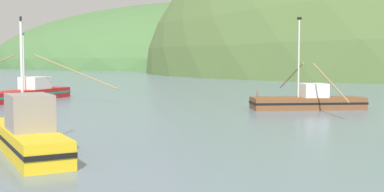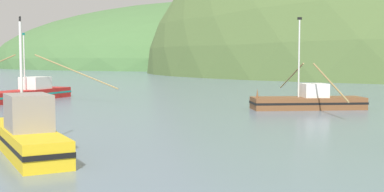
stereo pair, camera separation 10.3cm
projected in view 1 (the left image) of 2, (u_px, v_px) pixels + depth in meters
hill_mid_left at (225, 67)px, 234.26m from camera, size 217.17×173.74×58.14m
fishing_boat_yellow at (27, 134)px, 21.63m from camera, size 7.53×7.97×5.85m
fishing_boat_red at (27, 93)px, 48.89m from camera, size 19.89×11.81×6.42m
fishing_boat_brown at (308, 101)px, 40.45m from camera, size 9.27×15.33×7.25m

